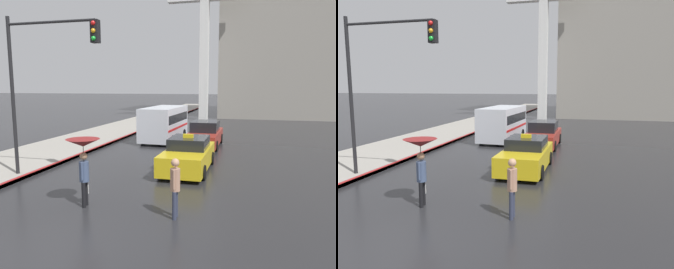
{
  "view_description": "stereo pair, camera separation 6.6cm",
  "coord_description": "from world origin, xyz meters",
  "views": [
    {
      "loc": [
        4.31,
        -5.63,
        3.64
      ],
      "look_at": [
        0.5,
        9.12,
        1.4
      ],
      "focal_mm": 35.0,
      "sensor_mm": 36.0,
      "label": 1
    },
    {
      "loc": [
        4.37,
        -5.61,
        3.64
      ],
      "look_at": [
        0.5,
        9.12,
        1.4
      ],
      "focal_mm": 35.0,
      "sensor_mm": 36.0,
      "label": 2
    }
  ],
  "objects": [
    {
      "name": "pedestrian_man",
      "position": [
        2.33,
        2.84,
        0.99
      ],
      "size": [
        0.28,
        0.43,
        1.7
      ],
      "rotation": [
        0.0,
        0.0,
        -1.54
      ],
      "color": "#2D3347",
      "rests_on": "ground_plane"
    },
    {
      "name": "ground_plane",
      "position": [
        0.0,
        0.0,
        0.0
      ],
      "size": [
        300.0,
        300.0,
        0.0
      ],
      "primitive_type": "plane",
      "color": "#262628"
    },
    {
      "name": "ambulance_van",
      "position": [
        -1.41,
        15.53,
        1.26
      ],
      "size": [
        2.24,
        5.13,
        2.28
      ],
      "rotation": [
        0.0,
        0.0,
        3.1
      ],
      "color": "silver",
      "rests_on": "ground_plane"
    },
    {
      "name": "pedestrian_with_umbrella",
      "position": [
        -0.56,
        3.05,
        1.68
      ],
      "size": [
        1.01,
        1.01,
        2.09
      ],
      "rotation": [
        0.0,
        0.0,
        1.74
      ],
      "color": "black",
      "rests_on": "ground_plane"
    },
    {
      "name": "monument_cross",
      "position": [
        -0.88,
        29.92,
        10.18
      ],
      "size": [
        7.89,
        0.9,
        17.94
      ],
      "color": "white",
      "rests_on": "ground_plane"
    },
    {
      "name": "traffic_light",
      "position": [
        -3.38,
        5.34,
        4.35
      ],
      "size": [
        3.84,
        0.38,
        6.28
      ],
      "color": "black",
      "rests_on": "ground_plane"
    },
    {
      "name": "sedan_red",
      "position": [
        1.53,
        14.18,
        0.69
      ],
      "size": [
        1.91,
        4.65,
        1.53
      ],
      "rotation": [
        0.0,
        0.0,
        3.14
      ],
      "color": "#A52D23",
      "rests_on": "ground_plane"
    },
    {
      "name": "taxi",
      "position": [
        1.66,
        8.16,
        0.67
      ],
      "size": [
        1.91,
        4.34,
        1.6
      ],
      "rotation": [
        0.0,
        0.0,
        3.14
      ],
      "color": "gold",
      "rests_on": "ground_plane"
    },
    {
      "name": "building_tower_near",
      "position": [
        8.03,
        37.88,
        12.91
      ],
      "size": [
        15.17,
        12.48,
        25.81
      ],
      "color": "gray",
      "rests_on": "ground_plane"
    }
  ]
}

